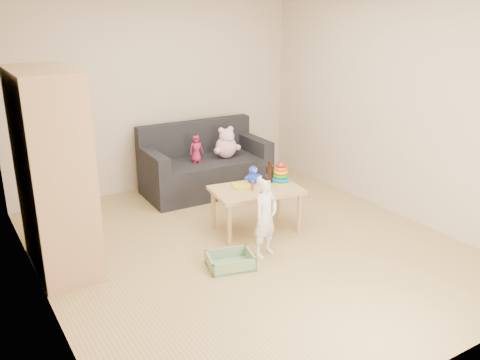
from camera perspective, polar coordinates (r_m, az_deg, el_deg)
room at (r=4.89m, az=1.04°, el=6.29°), size 4.50×4.50×4.50m
wardrobe at (r=4.91m, az=-20.25°, el=0.74°), size 0.52×1.04×1.87m
sofa at (r=6.78m, az=-3.82°, el=0.51°), size 1.65×0.86×0.46m
play_table at (r=5.60m, az=1.81°, el=-3.34°), size 1.03×0.73×0.50m
storage_bin at (r=4.92m, az=-1.10°, el=-9.04°), size 0.50×0.42×0.13m
toddler at (r=5.00m, az=2.88°, el=-4.23°), size 0.35×0.28×0.81m
pink_bear at (r=6.72m, az=-1.58°, el=3.99°), size 0.33×0.30×0.35m
doll at (r=6.53m, az=-4.94°, el=3.48°), size 0.19×0.14×0.35m
ring_stacker at (r=5.66m, az=4.61°, el=0.54°), size 0.20×0.20×0.23m
brown_bottle at (r=5.69m, az=3.37°, el=0.80°), size 0.08×0.08×0.24m
blue_plush at (r=5.64m, az=1.43°, el=0.64°), size 0.19×0.16×0.20m
wooden_figure at (r=5.42m, az=1.39°, el=-0.63°), size 0.06×0.05×0.11m
yellow_book at (r=5.56m, az=0.26°, el=-0.65°), size 0.25×0.25×0.02m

